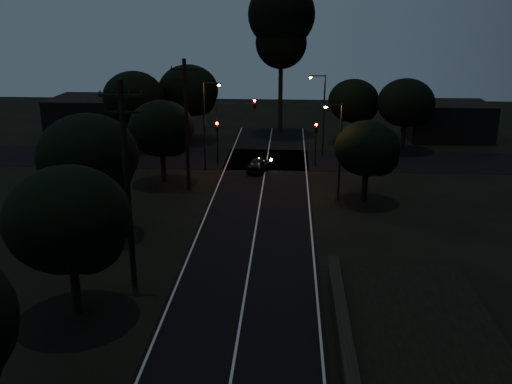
{
  "coord_description": "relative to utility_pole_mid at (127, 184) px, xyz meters",
  "views": [
    {
      "loc": [
        2.18,
        -12.09,
        14.3
      ],
      "look_at": [
        0.0,
        24.0,
        2.5
      ],
      "focal_mm": 40.0,
      "sensor_mm": 36.0,
      "label": 1
    }
  ],
  "objects": [
    {
      "name": "tree_far_ne",
      "position": [
        15.19,
        34.89,
        -1.27
      ],
      "size": [
        5.47,
        5.47,
        6.92
      ],
      "color": "black",
      "rests_on": "ground"
    },
    {
      "name": "tree_far_nw",
      "position": [
        -2.77,
        34.87,
        -0.34
      ],
      "size": [
        6.59,
        6.59,
        8.34
      ],
      "color": "black",
      "rests_on": "ground"
    },
    {
      "name": "tree_right_a",
      "position": [
        14.17,
        14.9,
        -1.68
      ],
      "size": [
        4.92,
        4.92,
        6.26
      ],
      "color": "black",
      "rests_on": "ground"
    },
    {
      "name": "streetlight_c",
      "position": [
        11.83,
        15.0,
        -1.39
      ],
      "size": [
        1.46,
        0.26,
        7.5
      ],
      "color": "black",
      "rests_on": "ground"
    },
    {
      "name": "signal_left",
      "position": [
        1.4,
        24.99,
        -2.9
      ],
      "size": [
        0.28,
        0.35,
        4.1
      ],
      "color": "black",
      "rests_on": "ground"
    },
    {
      "name": "tree_far_e",
      "position": [
        20.21,
        31.88,
        -0.96
      ],
      "size": [
        5.81,
        5.81,
        7.38
      ],
      "color": "black",
      "rests_on": "ground"
    },
    {
      "name": "utility_pole_far",
      "position": [
        0.0,
        17.0,
        -0.25
      ],
      "size": [
        2.2,
        0.3,
        10.5
      ],
      "color": "black",
      "rests_on": "ground"
    },
    {
      "name": "car",
      "position": [
        5.45,
        22.82,
        -5.1
      ],
      "size": [
        2.41,
        4.01,
        1.28
      ],
      "primitive_type": "imported",
      "rotation": [
        0.0,
        0.0,
        2.88
      ],
      "color": "black",
      "rests_on": "ground"
    },
    {
      "name": "building_right",
      "position": [
        26.0,
        38.0,
        -3.74
      ],
      "size": [
        9.0,
        7.0,
        4.0
      ],
      "primitive_type": "cube",
      "color": "black",
      "rests_on": "ground"
    },
    {
      "name": "tree_left_b",
      "position": [
        -1.79,
        -3.12,
        -0.91
      ],
      "size": [
        5.85,
        5.85,
        7.44
      ],
      "color": "black",
      "rests_on": "ground"
    },
    {
      "name": "utility_pole_mid",
      "position": [
        0.0,
        0.0,
        0.0
      ],
      "size": [
        2.2,
        0.3,
        11.0
      ],
      "color": "black",
      "rests_on": "ground"
    },
    {
      "name": "tree_left_c",
      "position": [
        -4.28,
        6.87,
        -0.56
      ],
      "size": [
        6.34,
        6.34,
        8.01
      ],
      "color": "black",
      "rests_on": "ground"
    },
    {
      "name": "streetlight_a",
      "position": [
        0.69,
        23.0,
        -1.1
      ],
      "size": [
        1.66,
        0.26,
        8.0
      ],
      "color": "black",
      "rests_on": "ground"
    },
    {
      "name": "signal_right",
      "position": [
        10.6,
        24.99,
        -2.9
      ],
      "size": [
        0.28,
        0.35,
        4.1
      ],
      "color": "black",
      "rests_on": "ground"
    },
    {
      "name": "building_left",
      "position": [
        -14.0,
        37.0,
        -3.54
      ],
      "size": [
        10.0,
        8.0,
        4.4
      ],
      "primitive_type": "cube",
      "color": "black",
      "rests_on": "ground"
    },
    {
      "name": "tree_far_w",
      "position": [
        -7.78,
        30.87,
        -0.51
      ],
      "size": [
        6.31,
        6.31,
        8.04
      ],
      "color": "black",
      "rests_on": "ground"
    },
    {
      "name": "road_surface",
      "position": [
        6.0,
        16.12,
        -5.73
      ],
      "size": [
        60.0,
        70.0,
        0.03
      ],
      "color": "black",
      "rests_on": "ground"
    },
    {
      "name": "tree_left_d",
      "position": [
        -2.31,
        18.89,
        -1.21
      ],
      "size": [
        5.51,
        5.51,
        6.98
      ],
      "color": "black",
      "rests_on": "ground"
    },
    {
      "name": "signal_mast",
      "position": [
        3.09,
        24.99,
        -1.4
      ],
      "size": [
        3.7,
        0.35,
        6.25
      ],
      "color": "black",
      "rests_on": "ground"
    },
    {
      "name": "tall_pine",
      "position": [
        7.0,
        40.0,
        6.68
      ],
      "size": [
        7.57,
        7.57,
        17.21
      ],
      "color": "black",
      "rests_on": "ground"
    },
    {
      "name": "streetlight_b",
      "position": [
        11.31,
        29.0,
        -1.1
      ],
      "size": [
        1.66,
        0.26,
        8.0
      ],
      "color": "black",
      "rests_on": "ground"
    }
  ]
}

